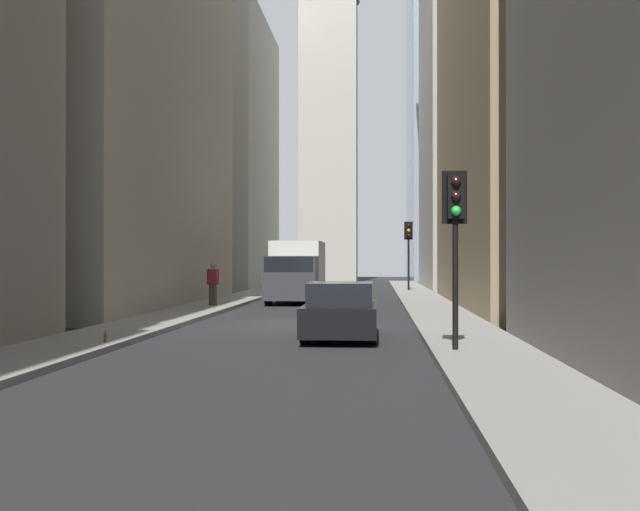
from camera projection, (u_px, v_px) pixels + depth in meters
ground_plane at (302, 324)px, 23.73m from camera, size 135.00×135.00×0.00m
sidewalk_right at (158, 321)px, 24.06m from camera, size 90.00×2.20×0.14m
sidewalk_left at (450, 323)px, 23.40m from camera, size 90.00×2.20×0.14m
building_left_far at (499, 76)px, 52.55m from camera, size 15.09×10.50×29.05m
building_left_midfar at (577, 15)px, 32.00m from camera, size 19.73×10.00×24.29m
building_right_far at (197, 154)px, 55.55m from camera, size 15.01×10.00×19.23m
building_right_midfar at (72, 9)px, 32.76m from camera, size 19.98×10.50×25.25m
church_spire at (329, 67)px, 68.00m from camera, size 5.43×5.43×36.35m
delivery_truck at (297, 271)px, 35.69m from camera, size 6.46×2.25×2.84m
sedan_black at (341, 312)px, 19.32m from camera, size 4.30×1.78×1.42m
traffic_light_foreground at (455, 218)px, 15.80m from camera, size 0.43×0.52×3.68m
traffic_light_midblock at (409, 240)px, 47.08m from camera, size 0.43×0.52×4.18m
pedestrian at (213, 282)px, 31.27m from camera, size 0.26×0.44×1.72m
discarded_bottle at (105, 337)px, 17.18m from camera, size 0.07×0.07×0.27m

